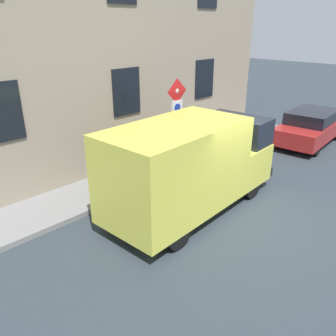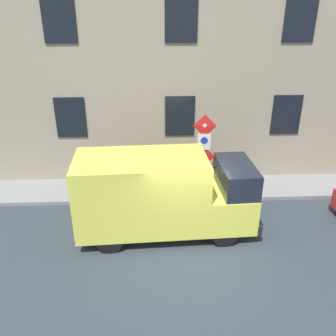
{
  "view_description": "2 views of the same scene",
  "coord_description": "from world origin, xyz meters",
  "px_view_note": "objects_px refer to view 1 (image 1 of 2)",
  "views": [
    {
      "loc": [
        -4.47,
        7.09,
        4.7
      ],
      "look_at": [
        1.57,
        0.93,
        1.08
      ],
      "focal_mm": 36.74,
      "sensor_mm": 36.0,
      "label": 1
    },
    {
      "loc": [
        -8.34,
        1.0,
        6.45
      ],
      "look_at": [
        2.58,
        0.52,
        1.38
      ],
      "focal_mm": 37.85,
      "sensor_mm": 36.0,
      "label": 2
    }
  ],
  "objects_px": {
    "sign_post_stacked": "(177,116)",
    "bicycle_orange": "(168,148)",
    "bicycle_purple": "(183,143)",
    "bicycle_black": "(151,154)",
    "delivery_van": "(191,164)",
    "pedestrian": "(98,163)",
    "litter_bin": "(148,166)",
    "parked_hatchback": "(310,126)"
  },
  "relations": [
    {
      "from": "delivery_van",
      "to": "bicycle_purple",
      "type": "height_order",
      "value": "delivery_van"
    },
    {
      "from": "sign_post_stacked",
      "to": "bicycle_black",
      "type": "distance_m",
      "value": 1.83
    },
    {
      "from": "delivery_van",
      "to": "pedestrian",
      "type": "distance_m",
      "value": 2.7
    },
    {
      "from": "bicycle_black",
      "to": "pedestrian",
      "type": "bearing_deg",
      "value": 19.02
    },
    {
      "from": "bicycle_orange",
      "to": "bicycle_purple",
      "type": "bearing_deg",
      "value": 179.14
    },
    {
      "from": "sign_post_stacked",
      "to": "bicycle_black",
      "type": "xyz_separation_m",
      "value": [
        1.05,
        0.15,
        -1.49
      ]
    },
    {
      "from": "bicycle_orange",
      "to": "pedestrian",
      "type": "relative_size",
      "value": 1.0
    },
    {
      "from": "parked_hatchback",
      "to": "litter_bin",
      "type": "distance_m",
      "value": 7.72
    },
    {
      "from": "sign_post_stacked",
      "to": "bicycle_orange",
      "type": "distance_m",
      "value": 1.94
    },
    {
      "from": "parked_hatchback",
      "to": "litter_bin",
      "type": "xyz_separation_m",
      "value": [
        1.89,
        7.48,
        -0.14
      ]
    },
    {
      "from": "parked_hatchback",
      "to": "bicycle_orange",
      "type": "height_order",
      "value": "parked_hatchback"
    },
    {
      "from": "sign_post_stacked",
      "to": "parked_hatchback",
      "type": "distance_m",
      "value": 6.72
    },
    {
      "from": "bicycle_black",
      "to": "litter_bin",
      "type": "distance_m",
      "value": 1.32
    },
    {
      "from": "delivery_van",
      "to": "parked_hatchback",
      "type": "distance_m",
      "value": 7.87
    },
    {
      "from": "delivery_van",
      "to": "bicycle_black",
      "type": "relative_size",
      "value": 3.16
    },
    {
      "from": "sign_post_stacked",
      "to": "bicycle_purple",
      "type": "relative_size",
      "value": 1.7
    },
    {
      "from": "delivery_van",
      "to": "bicycle_purple",
      "type": "relative_size",
      "value": 3.16
    },
    {
      "from": "litter_bin",
      "to": "bicycle_purple",
      "type": "bearing_deg",
      "value": -70.89
    },
    {
      "from": "bicycle_orange",
      "to": "pedestrian",
      "type": "distance_m",
      "value": 3.54
    },
    {
      "from": "bicycle_black",
      "to": "litter_bin",
      "type": "xyz_separation_m",
      "value": [
        -0.9,
        0.97,
        0.08
      ]
    },
    {
      "from": "litter_bin",
      "to": "delivery_van",
      "type": "bearing_deg",
      "value": 169.87
    },
    {
      "from": "bicycle_black",
      "to": "pedestrian",
      "type": "xyz_separation_m",
      "value": [
        -0.6,
        2.63,
        0.56
      ]
    },
    {
      "from": "bicycle_purple",
      "to": "pedestrian",
      "type": "xyz_separation_m",
      "value": [
        -0.6,
        4.26,
        0.56
      ]
    },
    {
      "from": "delivery_van",
      "to": "litter_bin",
      "type": "relative_size",
      "value": 6.02
    },
    {
      "from": "bicycle_purple",
      "to": "bicycle_orange",
      "type": "bearing_deg",
      "value": -7.91
    },
    {
      "from": "delivery_van",
      "to": "bicycle_orange",
      "type": "bearing_deg",
      "value": 51.24
    },
    {
      "from": "sign_post_stacked",
      "to": "delivery_van",
      "type": "bearing_deg",
      "value": 142.09
    },
    {
      "from": "pedestrian",
      "to": "litter_bin",
      "type": "distance_m",
      "value": 1.75
    },
    {
      "from": "pedestrian",
      "to": "parked_hatchback",
      "type": "bearing_deg",
      "value": -57.53
    },
    {
      "from": "bicycle_purple",
      "to": "litter_bin",
      "type": "xyz_separation_m",
      "value": [
        -0.9,
        2.6,
        0.08
      ]
    },
    {
      "from": "sign_post_stacked",
      "to": "parked_hatchback",
      "type": "relative_size",
      "value": 0.71
    },
    {
      "from": "bicycle_black",
      "to": "pedestrian",
      "type": "height_order",
      "value": "pedestrian"
    },
    {
      "from": "sign_post_stacked",
      "to": "litter_bin",
      "type": "xyz_separation_m",
      "value": [
        0.15,
        1.12,
        -1.41
      ]
    },
    {
      "from": "sign_post_stacked",
      "to": "bicycle_purple",
      "type": "height_order",
      "value": "sign_post_stacked"
    },
    {
      "from": "delivery_van",
      "to": "bicycle_purple",
      "type": "xyz_separation_m",
      "value": [
        2.95,
        -2.96,
        -0.82
      ]
    },
    {
      "from": "bicycle_purple",
      "to": "bicycle_black",
      "type": "relative_size",
      "value": 1.0
    },
    {
      "from": "parked_hatchback",
      "to": "pedestrian",
      "type": "xyz_separation_m",
      "value": [
        2.19,
        9.14,
        0.34
      ]
    },
    {
      "from": "delivery_van",
      "to": "parked_hatchback",
      "type": "height_order",
      "value": "delivery_van"
    },
    {
      "from": "parked_hatchback",
      "to": "litter_bin",
      "type": "bearing_deg",
      "value": -18.82
    },
    {
      "from": "bicycle_orange",
      "to": "delivery_van",
      "type": "bearing_deg",
      "value": 53.18
    },
    {
      "from": "parked_hatchback",
      "to": "bicycle_orange",
      "type": "xyz_separation_m",
      "value": [
        2.8,
        5.7,
        -0.22
      ]
    },
    {
      "from": "bicycle_black",
      "to": "sign_post_stacked",
      "type": "bearing_deg",
      "value": 104.33
    }
  ]
}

